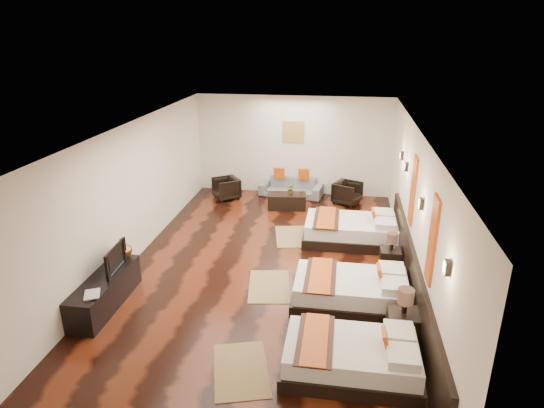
% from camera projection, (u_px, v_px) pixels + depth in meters
% --- Properties ---
extents(floor, '(5.50, 9.50, 0.01)m').
position_uv_depth(floor, '(265.00, 269.00, 9.37)').
color(floor, black).
rests_on(floor, ground).
extents(ceiling, '(5.50, 9.50, 0.01)m').
position_uv_depth(ceiling, '(265.00, 130.00, 8.39)').
color(ceiling, white).
rests_on(ceiling, floor).
extents(back_wall, '(5.50, 0.01, 2.80)m').
position_uv_depth(back_wall, '(293.00, 146.00, 13.27)').
color(back_wall, silver).
rests_on(back_wall, floor).
extents(left_wall, '(0.01, 9.50, 2.80)m').
position_uv_depth(left_wall, '(128.00, 196.00, 9.28)').
color(left_wall, silver).
rests_on(left_wall, floor).
extents(right_wall, '(0.01, 9.50, 2.80)m').
position_uv_depth(right_wall, '(415.00, 212.00, 8.48)').
color(right_wall, silver).
rests_on(right_wall, floor).
extents(headboard_panel, '(0.08, 6.60, 0.90)m').
position_uv_depth(headboard_panel, '(412.00, 279.00, 8.08)').
color(headboard_panel, black).
rests_on(headboard_panel, floor).
extents(bed_near, '(1.90, 1.19, 0.72)m').
position_uv_depth(bed_near, '(352.00, 357.00, 6.48)').
color(bed_near, black).
rests_on(bed_near, floor).
extents(bed_mid, '(2.01, 1.26, 0.77)m').
position_uv_depth(bed_mid, '(352.00, 290.00, 8.10)').
color(bed_mid, black).
rests_on(bed_mid, floor).
extents(bed_far, '(2.09, 1.31, 0.80)m').
position_uv_depth(bed_far, '(352.00, 230.00, 10.51)').
color(bed_far, black).
rests_on(bed_far, floor).
extents(nightstand_a, '(0.46, 0.46, 0.91)m').
position_uv_depth(nightstand_a, '(403.00, 323.00, 7.09)').
color(nightstand_a, black).
rests_on(nightstand_a, floor).
extents(nightstand_b, '(0.40, 0.40, 0.80)m').
position_uv_depth(nightstand_b, '(390.00, 257.00, 9.24)').
color(nightstand_b, black).
rests_on(nightstand_b, floor).
extents(jute_mat_near, '(1.05, 1.36, 0.01)m').
position_uv_depth(jute_mat_near, '(241.00, 370.00, 6.59)').
color(jute_mat_near, olive).
rests_on(jute_mat_near, floor).
extents(jute_mat_mid, '(0.92, 1.30, 0.01)m').
position_uv_depth(jute_mat_mid, '(269.00, 286.00, 8.73)').
color(jute_mat_mid, olive).
rests_on(jute_mat_mid, floor).
extents(jute_mat_far, '(0.96, 1.32, 0.01)m').
position_uv_depth(jute_mat_far, '(292.00, 236.00, 10.82)').
color(jute_mat_far, olive).
rests_on(jute_mat_far, floor).
extents(tv_console, '(0.50, 1.80, 0.55)m').
position_uv_depth(tv_console, '(105.00, 292.00, 8.04)').
color(tv_console, black).
rests_on(tv_console, floor).
extents(tv, '(0.15, 0.81, 0.47)m').
position_uv_depth(tv, '(112.00, 258.00, 8.10)').
color(tv, black).
rests_on(tv, tv_console).
extents(book, '(0.35, 0.39, 0.03)m').
position_uv_depth(book, '(84.00, 296.00, 7.37)').
color(book, black).
rests_on(book, tv_console).
extents(figurine, '(0.46, 0.46, 0.38)m').
position_uv_depth(figurine, '(122.00, 248.00, 8.57)').
color(figurine, brown).
rests_on(figurine, tv_console).
extents(sofa, '(1.85, 0.93, 0.52)m').
position_uv_depth(sofa, '(291.00, 187.00, 13.40)').
color(sofa, slate).
rests_on(sofa, floor).
extents(armchair_left, '(0.92, 0.92, 0.61)m').
position_uv_depth(armchair_left, '(226.00, 188.00, 13.15)').
color(armchair_left, black).
rests_on(armchair_left, floor).
extents(armchair_right, '(0.89, 0.88, 0.61)m').
position_uv_depth(armchair_right, '(347.00, 193.00, 12.79)').
color(armchair_right, black).
rests_on(armchair_right, floor).
extents(coffee_table, '(1.05, 0.61, 0.40)m').
position_uv_depth(coffee_table, '(287.00, 201.00, 12.48)').
color(coffee_table, black).
rests_on(coffee_table, floor).
extents(table_plant, '(0.27, 0.24, 0.26)m').
position_uv_depth(table_plant, '(291.00, 189.00, 12.37)').
color(table_plant, '#275F1F').
rests_on(table_plant, coffee_table).
extents(orange_panel_a, '(0.04, 0.40, 1.30)m').
position_uv_depth(orange_panel_a, '(432.00, 240.00, 6.62)').
color(orange_panel_a, '#D86014').
rests_on(orange_panel_a, right_wall).
extents(orange_panel_b, '(0.04, 0.40, 1.30)m').
position_uv_depth(orange_panel_b, '(413.00, 191.00, 8.66)').
color(orange_panel_b, '#D86014').
rests_on(orange_panel_b, right_wall).
extents(sconce_near, '(0.07, 0.12, 0.18)m').
position_uv_depth(sconce_near, '(447.00, 268.00, 5.55)').
color(sconce_near, black).
rests_on(sconce_near, right_wall).
extents(sconce_mid, '(0.07, 0.12, 0.18)m').
position_uv_depth(sconce_mid, '(421.00, 204.00, 7.59)').
color(sconce_mid, black).
rests_on(sconce_mid, right_wall).
extents(sconce_far, '(0.07, 0.12, 0.18)m').
position_uv_depth(sconce_far, '(406.00, 167.00, 9.62)').
color(sconce_far, black).
rests_on(sconce_far, right_wall).
extents(sconce_lounge, '(0.07, 0.12, 0.18)m').
position_uv_depth(sconce_lounge, '(401.00, 156.00, 10.46)').
color(sconce_lounge, black).
rests_on(sconce_lounge, right_wall).
extents(gold_artwork, '(0.60, 0.04, 0.60)m').
position_uv_depth(gold_artwork, '(293.00, 132.00, 13.11)').
color(gold_artwork, '#AD873F').
rests_on(gold_artwork, back_wall).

